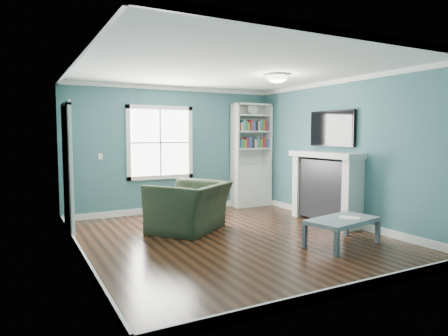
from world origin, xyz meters
name	(u,v)px	position (x,y,z in m)	size (l,w,h in m)	color
floor	(232,238)	(0.00, 0.00, 0.00)	(5.00, 5.00, 0.00)	black
room_walls	(232,137)	(0.00, 0.00, 1.58)	(5.00, 5.00, 5.00)	#36616C
trim	(232,159)	(0.00, 0.00, 1.24)	(4.50, 5.00, 2.60)	white
window	(160,143)	(-0.30, 2.49, 1.45)	(1.40, 0.06, 1.50)	white
bookshelf	(251,165)	(1.77, 2.30, 0.92)	(0.90, 0.35, 2.31)	silver
fireplace	(326,188)	(2.08, 0.20, 0.64)	(0.44, 1.58, 1.30)	black
tv	(332,128)	(2.20, 0.20, 1.72)	(0.06, 1.10, 0.65)	black
door	(67,169)	(-2.22, 1.40, 1.07)	(0.12, 0.98, 2.17)	silver
ceiling_fixture	(277,77)	(0.90, 0.10, 2.55)	(0.38, 0.38, 0.15)	white
light_switch	(100,156)	(-1.50, 2.48, 1.20)	(0.08, 0.01, 0.12)	white
recliner	(189,199)	(-0.38, 0.79, 0.54)	(1.24, 0.81, 1.09)	black
coffee_table	(342,222)	(1.23, -1.10, 0.35)	(1.19, 0.81, 0.40)	#4A5159
paper_sheet	(349,218)	(1.36, -1.11, 0.40)	(0.22, 0.28, 0.00)	white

